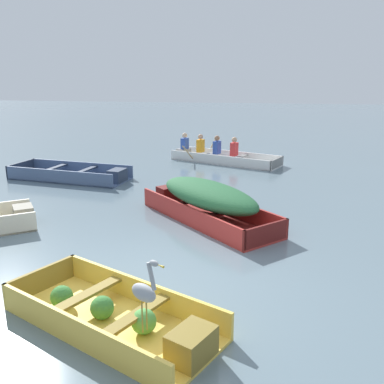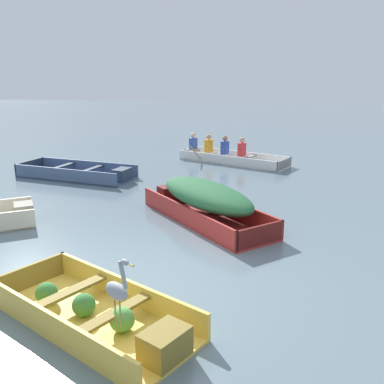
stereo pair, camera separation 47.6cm
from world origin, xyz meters
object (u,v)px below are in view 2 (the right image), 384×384
object	(u,v)px
skiff_red_near_moored	(205,198)
heron_on_dinghy	(117,289)
rowboat_white_with_crew	(226,156)
dinghy_yellow_foreground	(97,314)
skiff_slate_blue_far_moored	(81,174)

from	to	relation	value
skiff_red_near_moored	heron_on_dinghy	distance (m)	4.61
skiff_red_near_moored	rowboat_white_with_crew	xyz separation A→B (m)	(-0.40, 6.11, -0.25)
skiff_red_near_moored	heron_on_dinghy	size ratio (longest dim) A/B	3.76
dinghy_yellow_foreground	skiff_slate_blue_far_moored	world-z (taller)	skiff_slate_blue_far_moored
rowboat_white_with_crew	heron_on_dinghy	xyz separation A→B (m)	(0.35, -10.70, 0.61)
dinghy_yellow_foreground	heron_on_dinghy	bearing A→B (deg)	-47.15
skiff_slate_blue_far_moored	skiff_red_near_moored	bearing A→B (deg)	-34.58
skiff_slate_blue_far_moored	heron_on_dinghy	bearing A→B (deg)	-61.05
heron_on_dinghy	dinghy_yellow_foreground	bearing A→B (deg)	132.85
skiff_red_near_moored	rowboat_white_with_crew	bearing A→B (deg)	93.75
skiff_red_near_moored	heron_on_dinghy	bearing A→B (deg)	-90.61
heron_on_dinghy	rowboat_white_with_crew	bearing A→B (deg)	91.88
skiff_red_near_moored	rowboat_white_with_crew	distance (m)	6.12
heron_on_dinghy	skiff_slate_blue_far_moored	bearing A→B (deg)	118.95
skiff_slate_blue_far_moored	heron_on_dinghy	distance (m)	8.57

